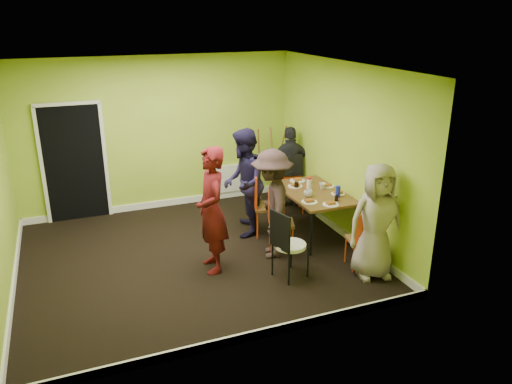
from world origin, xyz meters
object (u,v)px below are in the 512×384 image
Objects in this scene: chair_bentwood at (287,242)px; person_back_end at (291,167)px; chair_back_end at (291,171)px; person_left_far at (244,183)px; chair_left_near at (276,218)px; thermos at (309,185)px; person_front_end at (376,221)px; easel at (270,165)px; person_left_near at (272,204)px; blue_bottle at (338,192)px; dining_table at (314,195)px; chair_left_far at (262,201)px; orange_bottle at (306,187)px; chair_front_end at (363,237)px; person_standing at (212,210)px.

chair_bentwood is 2.80m from person_back_end.
person_left_far is (-1.21, -0.76, 0.15)m from chair_back_end.
chair_left_near is 0.89× the size of chair_back_end.
thermos is 0.13× the size of person_front_end.
person_left_near is (-0.86, -2.08, 0.08)m from easel.
blue_bottle is at bearing 103.50° from chair_left_near.
person_front_end is at bearing -84.70° from dining_table.
dining_table is at bearing -87.51° from easel.
chair_bentwood is at bearing 22.85° from person_left_far.
chair_left_far is (-0.78, 0.30, -0.10)m from dining_table.
easel reaches higher than blue_bottle.
dining_table is 1.55m from chair_bentwood.
dining_table is 0.85× the size of person_left_far.
dining_table is at bearing 93.07° from person_back_end.
person_back_end is at bearing 80.75° from dining_table.
blue_bottle reaches higher than chair_left_near.
person_left_near reaches higher than dining_table.
person_back_end is at bearing -95.55° from chair_back_end.
chair_bentwood is 0.78m from person_left_near.
thermos is at bearing 89.00° from person_left_far.
easel is at bearing 92.49° from dining_table.
blue_bottle reaches higher than orange_bottle.
chair_back_end reaches higher than orange_bottle.
chair_back_end is 2.76m from person_front_end.
person_front_end is (0.14, -1.54, 0.12)m from dining_table.
chair_bentwood is (-1.12, 0.16, 0.05)m from chair_front_end.
chair_left_far is at bearing 165.76° from orange_bottle.
chair_front_end is 2.68m from person_back_end.
person_standing is 1.02× the size of person_left_far.
blue_bottle is 2.12m from person_standing.
thermos is at bearing -81.42° from orange_bottle.
orange_bottle is (-0.01, 0.08, -0.06)m from thermos.
thermos is (-0.07, 0.04, 0.16)m from dining_table.
thermos is at bearing 107.44° from chair_front_end.
thermos is 0.51m from blue_bottle.
blue_bottle is 0.11× the size of person_front_end.
person_front_end is at bearing 100.82° from person_back_end.
person_left_near is at bearing 156.92° from chair_bentwood.
chair_back_end is (0.95, 1.49, 0.22)m from chair_left_near.
thermos is 0.14× the size of person_back_end.
person_left_near is at bearing 4.28° from chair_left_far.
chair_left_near is at bearing 136.37° from person_front_end.
chair_bentwood is at bearing 6.44° from chair_left_far.
person_standing is at bearing 55.34° from chair_back_end.
chair_left_near is at bearing -110.36° from easel.
dining_table is 1.63× the size of chair_left_near.
blue_bottle is 1.71m from person_back_end.
person_standing is (-1.88, -0.54, 0.21)m from dining_table.
person_back_end is at bearing 76.10° from orange_bottle.
person_left_near is (-0.85, -0.56, 0.04)m from orange_bottle.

